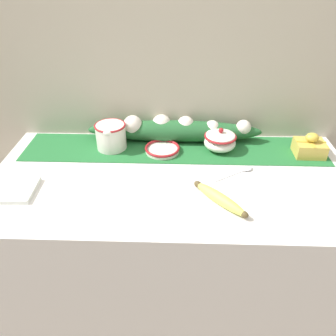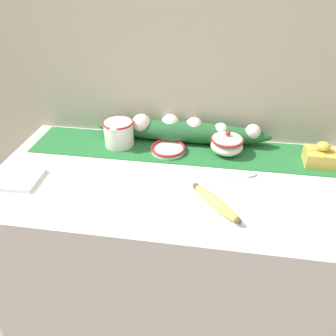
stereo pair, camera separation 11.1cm
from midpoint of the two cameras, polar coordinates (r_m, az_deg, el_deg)
The scene contains 12 objects.
ground_plane at distance 1.86m, azimuth 2.59°, elevation -25.90°, with size 12.00×12.00×0.00m, color #7A6B5B.
countertop at distance 1.48m, azimuth 3.06°, elevation -16.66°, with size 1.30×0.63×0.94m, color silver.
back_wall at distance 1.34m, azimuth 5.63°, elevation 16.01°, with size 2.10×0.04×2.40m, color #B7AD99.
table_runner at distance 1.32m, azimuth 4.57°, elevation 3.19°, with size 1.20×0.22×0.00m, color #236B33.
cream_pitcher at distance 1.33m, azimuth -6.18°, elevation 6.14°, with size 0.12×0.14×0.11m.
sugar_bowl at distance 1.30m, azimuth 12.65°, elevation 4.08°, with size 0.13×0.13×0.09m.
small_dish at distance 1.29m, azimuth 2.49°, elevation 3.26°, with size 0.14×0.14×0.02m.
banana at distance 1.03m, azimuth 11.30°, elevation -5.97°, with size 0.17×0.18×0.04m.
spoon at distance 1.20m, azimuth 16.44°, elevation -1.24°, with size 0.15×0.11×0.01m.
napkin_stack at distance 1.22m, azimuth -22.05°, elevation -1.92°, with size 0.14×0.14×0.01m, color white.
gift_box at distance 1.35m, azimuth 27.20°, elevation 1.79°, with size 0.11×0.10×0.09m.
poinsettia_garland at distance 1.35m, azimuth 4.49°, elevation 6.55°, with size 0.72×0.10×0.11m.
Camera 2 is at (0.12, -0.93, 1.60)m, focal length 35.00 mm.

